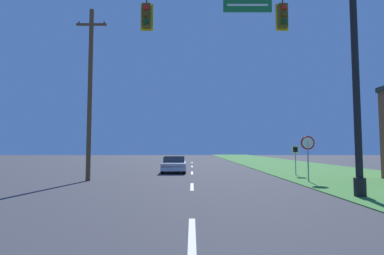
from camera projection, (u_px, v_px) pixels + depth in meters
name	position (u px, v px, depth m)	size (l,w,h in m)	color
grass_verge_right	(295.00, 166.00, 30.43)	(10.00, 110.00, 0.04)	#428438
road_center_line	(192.00, 173.00, 22.45)	(0.16, 34.80, 0.01)	silver
signal_mast	(299.00, 59.00, 11.72)	(9.65, 0.47, 8.76)	black
car_ahead	(174.00, 164.00, 23.43)	(1.93, 4.47, 1.19)	black
stop_sign	(308.00, 148.00, 16.51)	(0.76, 0.07, 2.50)	gray
route_sign_post	(295.00, 153.00, 20.44)	(0.55, 0.06, 2.03)	gray
utility_pole_near	(90.00, 91.00, 17.47)	(1.80, 0.26, 10.10)	brown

